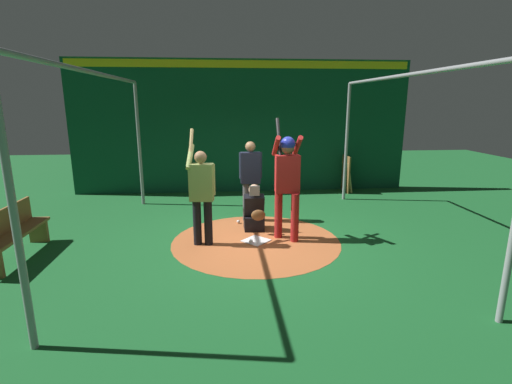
{
  "coord_description": "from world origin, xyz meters",
  "views": [
    {
      "loc": [
        6.59,
        -0.61,
        2.54
      ],
      "look_at": [
        0.0,
        0.0,
        0.95
      ],
      "focal_mm": 26.27,
      "sensor_mm": 36.0,
      "label": 1
    }
  ],
  "objects_px": {
    "baseball_1": "(238,222)",
    "catcher": "(254,212)",
    "visitor": "(201,191)",
    "baseball_2": "(294,232)",
    "batter": "(287,177)",
    "bench": "(12,233)",
    "home_plate": "(256,240)",
    "umpire": "(251,177)",
    "bat_rack": "(345,174)",
    "baseball_0": "(251,241)"
  },
  "relations": [
    {
      "from": "bat_rack",
      "to": "baseball_0",
      "type": "relative_size",
      "value": 14.2
    },
    {
      "from": "bat_rack",
      "to": "umpire",
      "type": "bearing_deg",
      "value": -48.46
    },
    {
      "from": "catcher",
      "to": "umpire",
      "type": "bearing_deg",
      "value": -178.27
    },
    {
      "from": "batter",
      "to": "visitor",
      "type": "height_order",
      "value": "batter"
    },
    {
      "from": "visitor",
      "to": "umpire",
      "type": "bearing_deg",
      "value": 150.34
    },
    {
      "from": "bench",
      "to": "baseball_2",
      "type": "relative_size",
      "value": 23.45
    },
    {
      "from": "visitor",
      "to": "home_plate",
      "type": "bearing_deg",
      "value": 99.93
    },
    {
      "from": "baseball_2",
      "to": "bench",
      "type": "bearing_deg",
      "value": -81.79
    },
    {
      "from": "baseball_1",
      "to": "home_plate",
      "type": "bearing_deg",
      "value": 14.63
    },
    {
      "from": "visitor",
      "to": "baseball_2",
      "type": "bearing_deg",
      "value": 107.9
    },
    {
      "from": "batter",
      "to": "baseball_2",
      "type": "bearing_deg",
      "value": 140.35
    },
    {
      "from": "visitor",
      "to": "baseball_2",
      "type": "distance_m",
      "value": 2.03
    },
    {
      "from": "baseball_0",
      "to": "baseball_1",
      "type": "height_order",
      "value": "same"
    },
    {
      "from": "home_plate",
      "to": "baseball_0",
      "type": "xyz_separation_m",
      "value": [
        0.11,
        -0.1,
        0.03
      ]
    },
    {
      "from": "home_plate",
      "to": "umpire",
      "type": "bearing_deg",
      "value": 179.82
    },
    {
      "from": "umpire",
      "to": "bat_rack",
      "type": "xyz_separation_m",
      "value": [
        -2.64,
        2.98,
        -0.48
      ]
    },
    {
      "from": "home_plate",
      "to": "baseball_1",
      "type": "xyz_separation_m",
      "value": [
        -1.08,
        -0.28,
        0.03
      ]
    },
    {
      "from": "batter",
      "to": "baseball_2",
      "type": "distance_m",
      "value": 1.2
    },
    {
      "from": "catcher",
      "to": "bench",
      "type": "bearing_deg",
      "value": -75.75
    },
    {
      "from": "bat_rack",
      "to": "baseball_2",
      "type": "distance_m",
      "value": 4.28
    },
    {
      "from": "baseball_0",
      "to": "batter",
      "type": "bearing_deg",
      "value": 104.53
    },
    {
      "from": "catcher",
      "to": "baseball_0",
      "type": "bearing_deg",
      "value": -9.63
    },
    {
      "from": "home_plate",
      "to": "bat_rack",
      "type": "relative_size",
      "value": 0.4
    },
    {
      "from": "baseball_1",
      "to": "baseball_2",
      "type": "xyz_separation_m",
      "value": [
        0.78,
        1.05,
        0.0
      ]
    },
    {
      "from": "batter",
      "to": "bench",
      "type": "distance_m",
      "value": 4.75
    },
    {
      "from": "baseball_1",
      "to": "catcher",
      "type": "bearing_deg",
      "value": 34.75
    },
    {
      "from": "catcher",
      "to": "bench",
      "type": "relative_size",
      "value": 0.55
    },
    {
      "from": "home_plate",
      "to": "catcher",
      "type": "height_order",
      "value": "catcher"
    },
    {
      "from": "home_plate",
      "to": "umpire",
      "type": "height_order",
      "value": "umpire"
    },
    {
      "from": "baseball_1",
      "to": "bench",
      "type": "bearing_deg",
      "value": -68.68
    },
    {
      "from": "catcher",
      "to": "bench",
      "type": "distance_m",
      "value": 4.24
    },
    {
      "from": "bat_rack",
      "to": "baseball_0",
      "type": "bearing_deg",
      "value": -37.33
    },
    {
      "from": "umpire",
      "to": "bat_rack",
      "type": "height_order",
      "value": "umpire"
    },
    {
      "from": "visitor",
      "to": "baseball_1",
      "type": "relative_size",
      "value": 28.15
    },
    {
      "from": "catcher",
      "to": "baseball_0",
      "type": "xyz_separation_m",
      "value": [
        0.75,
        -0.13,
        -0.33
      ]
    },
    {
      "from": "bat_rack",
      "to": "baseball_2",
      "type": "xyz_separation_m",
      "value": [
        3.64,
        -2.21,
        -0.45
      ]
    },
    {
      "from": "baseball_2",
      "to": "visitor",
      "type": "bearing_deg",
      "value": -78.44
    },
    {
      "from": "baseball_2",
      "to": "home_plate",
      "type": "bearing_deg",
      "value": -68.96
    },
    {
      "from": "baseball_2",
      "to": "batter",
      "type": "bearing_deg",
      "value": -39.65
    },
    {
      "from": "bat_rack",
      "to": "home_plate",
      "type": "bearing_deg",
      "value": -37.17
    },
    {
      "from": "bat_rack",
      "to": "baseball_0",
      "type": "xyz_separation_m",
      "value": [
        4.05,
        -3.09,
        -0.45
      ]
    },
    {
      "from": "umpire",
      "to": "bench",
      "type": "relative_size",
      "value": 1.0
    },
    {
      "from": "umpire",
      "to": "baseball_1",
      "type": "bearing_deg",
      "value": -53.26
    },
    {
      "from": "bench",
      "to": "baseball_0",
      "type": "distance_m",
      "value": 4.01
    },
    {
      "from": "baseball_0",
      "to": "baseball_2",
      "type": "bearing_deg",
      "value": 115.16
    },
    {
      "from": "catcher",
      "to": "umpire",
      "type": "distance_m",
      "value": 0.89
    },
    {
      "from": "visitor",
      "to": "baseball_2",
      "type": "xyz_separation_m",
      "value": [
        -0.36,
        1.75,
        -0.96
      ]
    },
    {
      "from": "visitor",
      "to": "bench",
      "type": "height_order",
      "value": "visitor"
    },
    {
      "from": "catcher",
      "to": "baseball_1",
      "type": "relative_size",
      "value": 12.92
    },
    {
      "from": "batter",
      "to": "bench",
      "type": "height_order",
      "value": "batter"
    }
  ]
}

